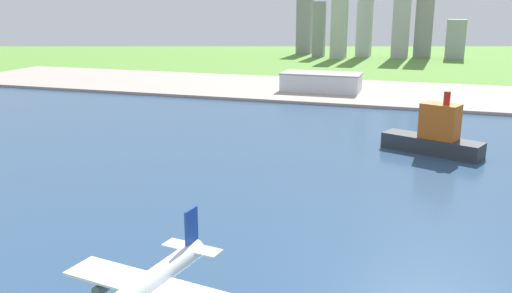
{
  "coord_description": "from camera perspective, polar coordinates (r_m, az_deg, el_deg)",
  "views": [
    {
      "loc": [
        45.99,
        -0.85,
        80.11
      ],
      "look_at": [
        -13.68,
        184.54,
        28.02
      ],
      "focal_mm": 38.17,
      "sensor_mm": 36.0,
      "label": 1
    }
  ],
  "objects": [
    {
      "name": "warehouse_main",
      "position": [
        491.61,
        6.84,
        6.75
      ],
      "size": [
        70.11,
        32.48,
        16.26
      ],
      "color": "silver",
      "rests_on": "industrial_pier"
    },
    {
      "name": "airplane_landing",
      "position": [
        112.31,
        -11.9,
        -14.37
      ],
      "size": [
        39.31,
        44.07,
        14.44
      ],
      "color": "white"
    },
    {
      "name": "water_bay",
      "position": [
        257.93,
        6.69,
        -3.21
      ],
      "size": [
        840.0,
        360.0,
        0.15
      ],
      "primitive_type": "cube",
      "color": "#2D4C70",
      "rests_on": "ground"
    },
    {
      "name": "distant_skyline",
      "position": [
        835.35,
        13.16,
        13.32
      ],
      "size": [
        247.86,
        84.39,
        156.4
      ],
      "color": "gray",
      "rests_on": "ground"
    },
    {
      "name": "ground_plane",
      "position": [
        314.71,
        8.85,
        0.04
      ],
      "size": [
        2400.0,
        2400.0,
        0.0
      ],
      "primitive_type": "plane",
      "color": "#5B9038"
    },
    {
      "name": "industrial_pier",
      "position": [
        499.27,
        12.39,
        5.54
      ],
      "size": [
        840.0,
        140.0,
        2.5
      ],
      "primitive_type": "cube",
      "color": "#A9998E",
      "rests_on": "ground"
    },
    {
      "name": "container_barge",
      "position": [
        309.15,
        18.25,
        1.12
      ],
      "size": [
        54.87,
        32.9,
        34.35
      ],
      "color": "#2D3338",
      "rests_on": "water_bay"
    }
  ]
}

